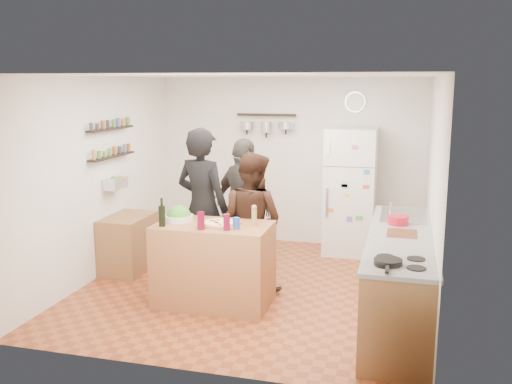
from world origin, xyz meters
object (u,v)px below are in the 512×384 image
(person_center, at_px, (252,222))
(counter_run, at_px, (400,279))
(person_back, at_px, (244,206))
(wall_clock, at_px, (355,102))
(side_table, at_px, (129,243))
(wine_bottle, at_px, (162,216))
(red_bowl, at_px, (398,220))
(person_left, at_px, (202,207))
(skillet, at_px, (388,262))
(salt_canister, at_px, (236,223))
(salad_bowl, at_px, (179,218))
(pepper_mill, at_px, (254,218))
(fridge, at_px, (350,191))
(prep_island, at_px, (214,264))

(person_center, distance_m, counter_run, 1.83)
(person_back, xyz_separation_m, wall_clock, (1.22, 1.56, 1.28))
(person_back, distance_m, side_table, 1.59)
(wine_bottle, relative_size, red_bowl, 0.99)
(person_left, distance_m, skillet, 2.72)
(skillet, bearing_deg, salt_canister, 152.09)
(side_table, bearing_deg, salad_bowl, -35.84)
(pepper_mill, distance_m, person_center, 0.58)
(person_left, height_order, skillet, person_left)
(wine_bottle, height_order, counter_run, wine_bottle)
(person_center, bearing_deg, fridge, -97.29)
(salad_bowl, xyz_separation_m, wine_bottle, (-0.08, -0.27, 0.08))
(skillet, bearing_deg, counter_run, 84.42)
(person_back, bearing_deg, salad_bowl, 100.91)
(salad_bowl, bearing_deg, person_back, 67.70)
(pepper_mill, relative_size, side_table, 0.23)
(skillet, bearing_deg, wine_bottle, 162.73)
(skillet, xyz_separation_m, fridge, (-0.65, 3.32, -0.04))
(prep_island, distance_m, red_bowl, 2.06)
(wine_bottle, xyz_separation_m, person_back, (0.52, 1.35, -0.15))
(wine_bottle, bearing_deg, counter_run, 6.39)
(wall_clock, xyz_separation_m, side_table, (-2.69, -1.90, -1.78))
(person_center, relative_size, fridge, 0.91)
(person_back, height_order, fridge, fridge)
(person_center, height_order, counter_run, person_center)
(pepper_mill, distance_m, side_table, 2.13)
(person_left, bearing_deg, wall_clock, -111.58)
(person_left, height_order, red_bowl, person_left)
(person_center, relative_size, counter_run, 0.62)
(person_center, bearing_deg, counter_run, -175.68)
(wall_clock, bearing_deg, salad_bowl, -122.22)
(person_back, xyz_separation_m, counter_run, (1.97, -1.07, -0.42))
(person_back, xyz_separation_m, red_bowl, (1.92, -0.65, 0.10))
(salad_bowl, height_order, wall_clock, wall_clock)
(person_left, relative_size, fridge, 1.06)
(salt_canister, distance_m, skillet, 1.80)
(salad_bowl, relative_size, person_center, 0.20)
(counter_run, relative_size, wall_clock, 8.77)
(salad_bowl, relative_size, skillet, 1.35)
(prep_island, distance_m, wall_clock, 3.41)
(wine_bottle, distance_m, counter_run, 2.57)
(person_back, bearing_deg, salt_canister, 135.77)
(prep_island, bearing_deg, person_left, 120.03)
(prep_island, relative_size, pepper_mill, 6.83)
(person_center, height_order, side_table, person_center)
(salad_bowl, relative_size, pepper_mill, 1.77)
(pepper_mill, height_order, counter_run, pepper_mill)
(salt_canister, bearing_deg, skillet, -27.91)
(pepper_mill, bearing_deg, salad_bowl, 180.00)
(skillet, relative_size, side_table, 0.30)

